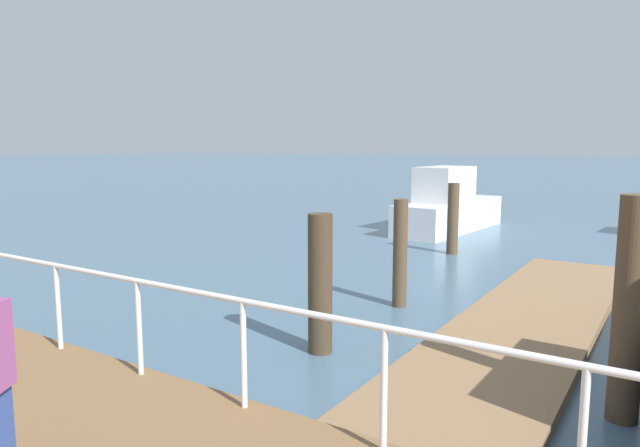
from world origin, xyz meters
TOP-DOWN VIEW (x-y plane):
  - floating_dock at (1.79, 6.68)m, footprint 10.58×2.00m
  - boardwalk_railing at (-3.15, 11.14)m, footprint 0.06×29.70m
  - dock_piling_0 at (-0.62, 8.93)m, footprint 0.34×0.34m
  - dock_piling_1 at (2.10, 8.96)m, footprint 0.26×0.26m
  - dock_piling_2 at (7.49, 9.90)m, footprint 0.30×0.30m
  - dock_piling_3 at (-0.58, 5.14)m, footprint 0.32×0.32m
  - moored_boat_2 at (11.43, 11.46)m, footprint 5.66×2.02m

SIDE VIEW (x-z plane):
  - floating_dock at x=1.79m, z-range 0.00..0.18m
  - moored_boat_2 at x=11.43m, z-range -0.28..1.91m
  - dock_piling_2 at x=7.49m, z-range 0.00..1.91m
  - dock_piling_1 at x=2.10m, z-range 0.00..1.95m
  - dock_piling_0 at x=-0.62m, z-range 0.00..1.97m
  - dock_piling_3 at x=-0.58m, z-range 0.00..2.41m
  - boardwalk_railing at x=-3.15m, z-range 0.69..1.77m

